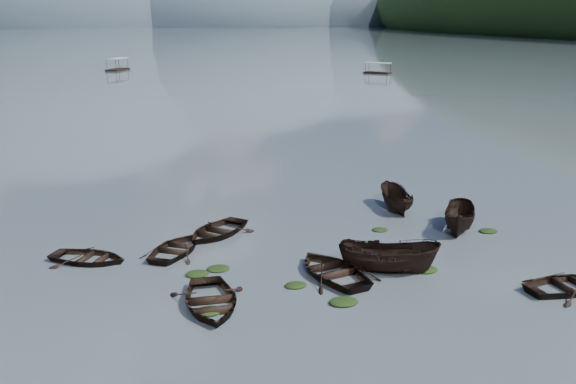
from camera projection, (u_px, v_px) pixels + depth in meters
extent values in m
plane|color=#49555C|center=(372.00, 322.00, 24.63)|extent=(2400.00, 2400.00, 0.00)
ellipsoid|color=#475666|center=(62.00, 25.00, 844.52)|extent=(520.00, 520.00, 340.00)
ellipsoid|color=#475666|center=(213.00, 24.00, 896.63)|extent=(520.00, 520.00, 260.00)
ellipsoid|color=#475666|center=(334.00, 24.00, 943.53)|extent=(520.00, 520.00, 220.00)
imported|color=black|center=(210.00, 307.00, 25.90)|extent=(3.43, 4.64, 0.93)
imported|color=black|center=(176.00, 252.00, 31.85)|extent=(4.50, 4.82, 0.81)
imported|color=black|center=(388.00, 272.00, 29.38)|extent=(4.91, 3.49, 1.78)
imported|color=black|center=(333.00, 276.00, 29.00)|extent=(4.17, 5.17, 0.95)
imported|color=black|center=(570.00, 290.00, 27.46)|extent=(4.17, 3.05, 0.84)
imported|color=black|center=(459.00, 230.00, 35.14)|extent=(3.74, 4.50, 1.67)
imported|color=black|center=(89.00, 262.00, 30.66)|extent=(4.68, 4.28, 0.79)
imported|color=black|center=(217.00, 235.00, 34.42)|extent=(5.20, 5.18, 0.89)
imported|color=black|center=(395.00, 209.00, 38.92)|extent=(2.07, 4.19, 1.55)
ellipsoid|color=black|center=(209.00, 312.00, 25.40)|extent=(1.12, 0.91, 0.24)
ellipsoid|color=black|center=(296.00, 286.00, 27.85)|extent=(0.98, 0.78, 0.22)
ellipsoid|color=black|center=(344.00, 303.00, 26.20)|extent=(1.21, 0.97, 0.26)
ellipsoid|color=black|center=(380.00, 230.00, 35.10)|extent=(0.89, 0.75, 0.20)
ellipsoid|color=black|center=(425.00, 271.00, 29.54)|extent=(1.18, 0.94, 0.24)
ellipsoid|color=black|center=(197.00, 275.00, 29.07)|extent=(1.07, 0.86, 0.23)
ellipsoid|color=black|center=(218.00, 270.00, 29.68)|extent=(1.08, 0.90, 0.22)
ellipsoid|color=black|center=(488.00, 232.00, 34.88)|extent=(1.02, 0.82, 0.22)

